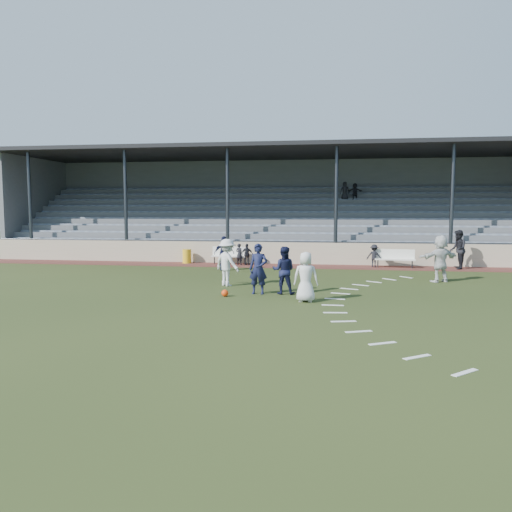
{
  "coord_description": "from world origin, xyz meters",
  "views": [
    {
      "loc": [
        2.77,
        -15.82,
        3.09
      ],
      "look_at": [
        0.0,
        2.5,
        1.3
      ],
      "focal_mm": 35.0,
      "sensor_mm": 36.0,
      "label": 1
    }
  ],
  "objects": [
    {
      "name": "player_navy_wing",
      "position": [
        -2.46,
        8.24,
        0.85
      ],
      "size": [
        1.06,
        0.61,
        1.7
      ],
      "primitive_type": "imported",
      "rotation": [
        0.0,
        0.0,
        3.35
      ],
      "color": "#131736",
      "rests_on": "ground"
    },
    {
      "name": "bench_left",
      "position": [
        -2.73,
        10.95,
        0.58
      ],
      "size": [
        2.01,
        0.51,
        0.95
      ],
      "rotation": [
        0.0,
        0.0,
        -0.03
      ],
      "color": "white",
      "rests_on": "cinder_track"
    },
    {
      "name": "player_white_wing",
      "position": [
        -1.3,
        3.43,
        0.93
      ],
      "size": [
        1.38,
        1.28,
        1.87
      ],
      "primitive_type": "imported",
      "rotation": [
        0.0,
        0.0,
        2.5
      ],
      "color": "silver",
      "rests_on": "ground"
    },
    {
      "name": "sub_right",
      "position": [
        4.99,
        10.64,
        0.61
      ],
      "size": [
        0.82,
        0.55,
        1.18
      ],
      "primitive_type": "imported",
      "rotation": [
        0.0,
        0.0,
        2.98
      ],
      "color": "black",
      "rests_on": "cinder_track"
    },
    {
      "name": "football",
      "position": [
        -0.88,
        1.04,
        0.12
      ],
      "size": [
        0.25,
        0.25,
        0.25
      ],
      "primitive_type": "sphere",
      "color": "#F23F0E",
      "rests_on": "ground"
    },
    {
      "name": "player_white_back",
      "position": [
        7.29,
        5.79,
        0.99
      ],
      "size": [
        1.89,
        1.34,
        1.97
      ],
      "primitive_type": "imported",
      "rotation": [
        0.0,
        0.0,
        3.61
      ],
      "color": "silver",
      "rests_on": "ground"
    },
    {
      "name": "sub_left_near",
      "position": [
        -2.13,
        10.58,
        0.6
      ],
      "size": [
        0.5,
        0.43,
        1.16
      ],
      "primitive_type": "imported",
      "rotation": [
        0.0,
        0.0,
        2.72
      ],
      "color": "black",
      "rests_on": "cinder_track"
    },
    {
      "name": "ground",
      "position": [
        0.0,
        0.0,
        0.0
      ],
      "size": [
        90.0,
        90.0,
        0.0
      ],
      "primitive_type": "plane",
      "color": "#2B3716",
      "rests_on": "ground"
    },
    {
      "name": "penalty_arc",
      "position": [
        4.12,
        0.0,
        0.01
      ],
      "size": [
        3.89,
        14.63,
        0.01
      ],
      "color": "white",
      "rests_on": "ground"
    },
    {
      "name": "player_navy_mid",
      "position": [
        1.1,
        1.88,
        0.86
      ],
      "size": [
        0.85,
        0.67,
        1.72
      ],
      "primitive_type": "imported",
      "rotation": [
        0.0,
        0.0,
        3.11
      ],
      "color": "#131736",
      "rests_on": "ground"
    },
    {
      "name": "bench_right",
      "position": [
        6.03,
        10.53,
        0.58
      ],
      "size": [
        2.03,
        0.7,
        0.95
      ],
      "rotation": [
        0.0,
        0.0,
        -0.13
      ],
      "color": "white",
      "rests_on": "cinder_track"
    },
    {
      "name": "player_navy_lead",
      "position": [
        0.2,
        1.74,
        0.91
      ],
      "size": [
        0.69,
        0.47,
        1.82
      ],
      "primitive_type": "imported",
      "rotation": [
        0.0,
        0.0,
        -0.05
      ],
      "color": "#131736",
      "rests_on": "ground"
    },
    {
      "name": "player_white_lead",
      "position": [
        1.96,
        0.49,
        0.83
      ],
      "size": [
        0.82,
        0.54,
        1.66
      ],
      "primitive_type": "imported",
      "rotation": [
        0.0,
        0.0,
        3.12
      ],
      "color": "silver",
      "rests_on": "ground"
    },
    {
      "name": "grandstand",
      "position": [
        0.0,
        16.26,
        2.2
      ],
      "size": [
        34.6,
        9.0,
        6.61
      ],
      "color": "slate",
      "rests_on": "ground"
    },
    {
      "name": "trash_bin",
      "position": [
        -5.18,
        10.97,
        0.41
      ],
      "size": [
        0.48,
        0.48,
        0.77
      ],
      "primitive_type": "cylinder",
      "color": "yellow",
      "rests_on": "cinder_track"
    },
    {
      "name": "retaining_wall",
      "position": [
        0.0,
        11.55,
        0.6
      ],
      "size": [
        34.0,
        0.18,
        1.2
      ],
      "primitive_type": "cube",
      "color": "#C4B396",
      "rests_on": "ground"
    },
    {
      "name": "cinder_track",
      "position": [
        0.0,
        10.5,
        0.01
      ],
      "size": [
        34.0,
        2.0,
        0.02
      ],
      "primitive_type": "cube",
      "color": "#532721",
      "rests_on": "ground"
    },
    {
      "name": "official",
      "position": [
        9.09,
        10.41,
        1.01
      ],
      "size": [
        0.85,
        1.04,
        1.97
      ],
      "primitive_type": "imported",
      "rotation": [
        0.0,
        0.0,
        4.6
      ],
      "color": "black",
      "rests_on": "cinder_track"
    },
    {
      "name": "sub_left_far",
      "position": [
        -1.71,
        10.58,
        0.59
      ],
      "size": [
        0.7,
        0.35,
        1.15
      ],
      "primitive_type": "imported",
      "rotation": [
        0.0,
        0.0,
        3.03
      ],
      "color": "black",
      "rests_on": "cinder_track"
    }
  ]
}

